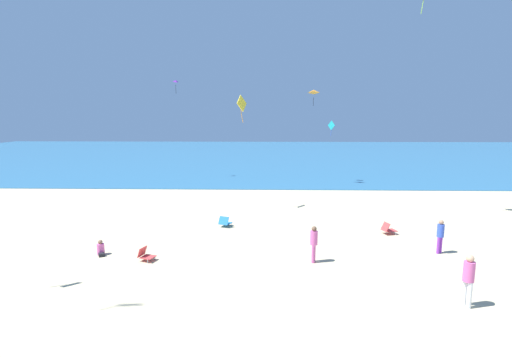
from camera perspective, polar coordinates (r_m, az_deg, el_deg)
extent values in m
plane|color=#C6B58C|center=(19.40, 0.30, -8.68)|extent=(120.00, 120.00, 0.00)
cube|color=teal|center=(61.31, 1.22, 3.70)|extent=(120.00, 60.00, 0.05)
cube|color=#D13D3D|center=(16.99, -15.73, -11.07)|extent=(0.65, 0.64, 0.03)
cube|color=#D13D3D|center=(17.08, -16.54, -10.29)|extent=(0.32, 0.53, 0.40)
cylinder|color=#B7B7BC|center=(17.12, -14.79, -11.17)|extent=(0.02, 0.02, 0.17)
cylinder|color=#B7B7BC|center=(16.74, -15.77, -11.69)|extent=(0.02, 0.02, 0.17)
cube|color=#D13D3D|center=(21.08, 19.30, -7.21)|extent=(0.67, 0.65, 0.03)
cube|color=#D13D3D|center=(20.86, 18.65, -6.74)|extent=(0.37, 0.57, 0.43)
cylinder|color=#B7B7BC|center=(21.40, 19.28, -7.22)|extent=(0.02, 0.02, 0.19)
cylinder|color=#B7B7BC|center=(20.98, 20.06, -7.59)|extent=(0.02, 0.02, 0.19)
cube|color=#2370B2|center=(21.35, -4.47, -6.54)|extent=(0.70, 0.68, 0.03)
cube|color=#2370B2|center=(21.06, -4.83, -6.19)|extent=(0.61, 0.44, 0.42)
cylinder|color=#B7B7BC|center=(21.63, -4.94, -6.57)|extent=(0.02, 0.02, 0.17)
cylinder|color=#B7B7BC|center=(21.38, -3.62, -6.74)|extent=(0.02, 0.02, 0.17)
cylinder|color=#D8599E|center=(18.36, -22.05, -9.64)|extent=(0.43, 0.43, 0.48)
sphere|color=#846047|center=(18.26, -22.11, -8.66)|extent=(0.19, 0.19, 0.19)
cube|color=black|center=(18.23, -21.95, -10.33)|extent=(0.39, 0.43, 0.14)
cylinder|color=white|center=(14.27, 29.10, -14.84)|extent=(0.15, 0.15, 0.86)
cylinder|color=white|center=(14.39, 28.53, -14.59)|extent=(0.15, 0.15, 0.86)
cylinder|color=#D8599E|center=(14.06, 29.06, -11.91)|extent=(0.43, 0.43, 0.64)
sphere|color=tan|center=(13.92, 29.20, -10.26)|extent=(0.24, 0.24, 0.24)
cylinder|color=purple|center=(18.92, 25.44, -8.88)|extent=(0.13, 0.13, 0.75)
cylinder|color=purple|center=(19.06, 25.71, -8.77)|extent=(0.13, 0.13, 0.75)
cylinder|color=blue|center=(18.80, 25.71, -6.92)|extent=(0.42, 0.42, 0.56)
sphere|color=#A87A5B|center=(18.71, 25.80, -5.81)|extent=(0.21, 0.21, 0.21)
cylinder|color=#D8599E|center=(16.27, 8.48, -10.94)|extent=(0.13, 0.13, 0.76)
cylinder|color=#D8599E|center=(16.43, 8.59, -10.74)|extent=(0.13, 0.13, 0.76)
cylinder|color=#D8599E|center=(16.14, 8.59, -8.62)|extent=(0.38, 0.38, 0.57)
sphere|color=brown|center=(16.02, 8.63, -7.32)|extent=(0.21, 0.21, 0.21)
pyramid|color=purple|center=(37.92, -11.82, 14.05)|extent=(0.64, 0.65, 0.29)
cylinder|color=black|center=(37.88, -11.80, 12.90)|extent=(0.07, 0.06, 0.84)
pyramid|color=orange|center=(33.80, 8.57, 12.73)|extent=(0.90, 0.81, 0.42)
cylinder|color=black|center=(33.72, 8.51, 11.29)|extent=(0.05, 0.06, 0.72)
cube|color=#1EADAD|center=(35.46, 11.12, 7.82)|extent=(0.54, 0.68, 0.83)
cylinder|color=blue|center=(35.48, 11.09, 6.83)|extent=(0.14, 0.11, 0.64)
cylinder|color=#99DB33|center=(24.94, 23.48, 22.60)|extent=(0.19, 0.16, 0.98)
cube|color=yellow|center=(24.28, -2.13, 11.15)|extent=(0.56, 0.92, 1.04)
cylinder|color=orange|center=(24.26, -2.11, 9.31)|extent=(0.17, 0.09, 0.82)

